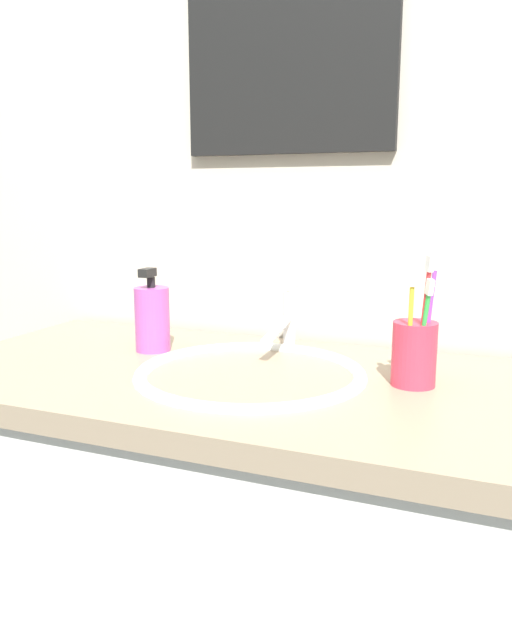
% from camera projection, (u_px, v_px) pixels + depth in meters
% --- Properties ---
extents(tiled_wall_back, '(2.29, 0.04, 2.40)m').
position_uv_depth(tiled_wall_back, '(293.00, 178.00, 1.29)').
color(tiled_wall_back, beige).
rests_on(tiled_wall_back, ground).
extents(vanity_counter, '(1.09, 0.55, 0.87)m').
position_uv_depth(vanity_counter, '(233.00, 596.00, 1.15)').
color(vanity_counter, silver).
rests_on(vanity_counter, ground).
extents(sink_basin, '(0.39, 0.39, 0.13)m').
position_uv_depth(sink_basin, '(249.00, 401.00, 1.06)').
color(sink_basin, white).
rests_on(sink_basin, vanity_counter).
extents(faucet, '(0.02, 0.17, 0.13)m').
position_uv_depth(faucet, '(285.00, 322.00, 1.20)').
color(faucet, silver).
rests_on(faucet, sink_basin).
extents(toothbrush_cup, '(0.07, 0.07, 0.10)m').
position_uv_depth(toothbrush_cup, '(414.00, 354.00, 0.98)').
color(toothbrush_cup, '#D8334C').
rests_on(toothbrush_cup, vanity_counter).
extents(toothbrush_green, '(0.03, 0.04, 0.17)m').
position_uv_depth(toothbrush_green, '(424.00, 326.00, 0.95)').
color(toothbrush_green, green).
rests_on(toothbrush_green, toothbrush_cup).
extents(toothbrush_purple, '(0.03, 0.02, 0.20)m').
position_uv_depth(toothbrush_purple, '(430.00, 312.00, 0.97)').
color(toothbrush_purple, purple).
rests_on(toothbrush_purple, toothbrush_cup).
extents(toothbrush_red, '(0.03, 0.03, 0.21)m').
position_uv_depth(toothbrush_red, '(424.00, 314.00, 0.94)').
color(toothbrush_red, red).
rests_on(toothbrush_red, toothbrush_cup).
extents(toothbrush_yellow, '(0.01, 0.03, 0.18)m').
position_uv_depth(toothbrush_yellow, '(410.00, 321.00, 0.95)').
color(toothbrush_yellow, yellow).
rests_on(toothbrush_yellow, toothbrush_cup).
extents(soap_dispenser, '(0.07, 0.07, 0.16)m').
position_uv_depth(soap_dispenser, '(152.00, 318.00, 1.20)').
color(soap_dispenser, '#B24CA5').
rests_on(soap_dispenser, vanity_counter).
extents(wall_mirror, '(0.43, 0.02, 0.47)m').
position_uv_depth(wall_mirror, '(289.00, 28.00, 1.20)').
color(wall_mirror, black).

